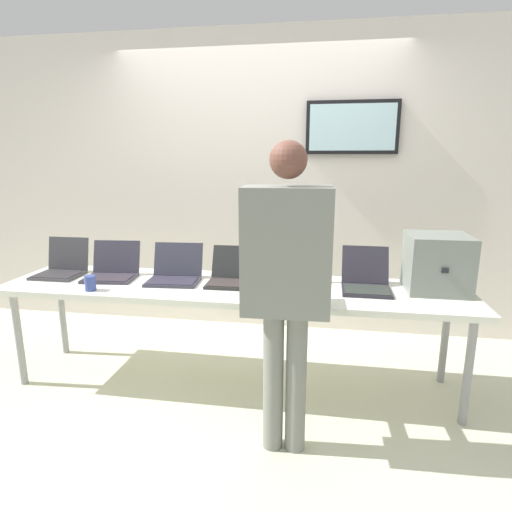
{
  "coord_description": "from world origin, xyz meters",
  "views": [
    {
      "loc": [
        0.6,
        -2.68,
        1.57
      ],
      "look_at": [
        0.17,
        -0.02,
        0.94
      ],
      "focal_mm": 29.53,
      "sensor_mm": 36.0,
      "label": 1
    }
  ],
  "objects_px": {
    "laptop_station_4": "(298,278)",
    "coffee_mug": "(90,283)",
    "workbench": "(232,292)",
    "laptop_station_3": "(233,275)",
    "equipment_box": "(437,263)",
    "laptop_station_1": "(112,270)",
    "laptop_station_5": "(366,280)",
    "laptop_station_2": "(175,273)",
    "laptop_station_0": "(62,267)",
    "person": "(287,273)"
  },
  "relations": [
    {
      "from": "laptop_station_4",
      "to": "coffee_mug",
      "type": "xyz_separation_m",
      "value": [
        -1.34,
        -0.31,
        -0.01
      ]
    },
    {
      "from": "workbench",
      "to": "laptop_station_3",
      "type": "xyz_separation_m",
      "value": [
        -0.0,
        0.07,
        0.1
      ]
    },
    {
      "from": "equipment_box",
      "to": "laptop_station_3",
      "type": "distance_m",
      "value": 1.34
    },
    {
      "from": "workbench",
      "to": "laptop_station_3",
      "type": "relative_size",
      "value": 9.02
    },
    {
      "from": "laptop_station_1",
      "to": "laptop_station_5",
      "type": "height_order",
      "value": "laptop_station_5"
    },
    {
      "from": "laptop_station_2",
      "to": "equipment_box",
      "type": "bearing_deg",
      "value": 2.02
    },
    {
      "from": "laptop_station_0",
      "to": "laptop_station_3",
      "type": "distance_m",
      "value": 1.3
    },
    {
      "from": "laptop_station_1",
      "to": "coffee_mug",
      "type": "height_order",
      "value": "laptop_station_1"
    },
    {
      "from": "equipment_box",
      "to": "laptop_station_1",
      "type": "distance_m",
      "value": 2.23
    },
    {
      "from": "laptop_station_4",
      "to": "equipment_box",
      "type": "bearing_deg",
      "value": 3.16
    },
    {
      "from": "laptop_station_0",
      "to": "laptop_station_2",
      "type": "distance_m",
      "value": 0.88
    },
    {
      "from": "laptop_station_1",
      "to": "person",
      "type": "distance_m",
      "value": 1.5
    },
    {
      "from": "laptop_station_3",
      "to": "coffee_mug",
      "type": "relative_size",
      "value": 3.56
    },
    {
      "from": "laptop_station_3",
      "to": "coffee_mug",
      "type": "bearing_deg",
      "value": -160.45
    },
    {
      "from": "laptop_station_2",
      "to": "person",
      "type": "height_order",
      "value": "person"
    },
    {
      "from": "laptop_station_5",
      "to": "person",
      "type": "relative_size",
      "value": 0.24
    },
    {
      "from": "laptop_station_0",
      "to": "coffee_mug",
      "type": "relative_size",
      "value": 3.28
    },
    {
      "from": "laptop_station_2",
      "to": "laptop_station_4",
      "type": "relative_size",
      "value": 1.12
    },
    {
      "from": "equipment_box",
      "to": "laptop_station_4",
      "type": "distance_m",
      "value": 0.9
    },
    {
      "from": "workbench",
      "to": "laptop_station_0",
      "type": "height_order",
      "value": "laptop_station_0"
    },
    {
      "from": "laptop_station_5",
      "to": "laptop_station_0",
      "type": "bearing_deg",
      "value": -179.88
    },
    {
      "from": "laptop_station_5",
      "to": "workbench",
      "type": "bearing_deg",
      "value": -175.33
    },
    {
      "from": "equipment_box",
      "to": "person",
      "type": "bearing_deg",
      "value": -141.13
    },
    {
      "from": "laptop_station_5",
      "to": "person",
      "type": "distance_m",
      "value": 0.86
    },
    {
      "from": "person",
      "to": "coffee_mug",
      "type": "relative_size",
      "value": 16.91
    },
    {
      "from": "equipment_box",
      "to": "laptop_station_5",
      "type": "bearing_deg",
      "value": -174.81
    },
    {
      "from": "laptop_station_3",
      "to": "person",
      "type": "height_order",
      "value": "person"
    },
    {
      "from": "laptop_station_0",
      "to": "laptop_station_1",
      "type": "bearing_deg",
      "value": -1.76
    },
    {
      "from": "coffee_mug",
      "to": "laptop_station_0",
      "type": "bearing_deg",
      "value": 142.25
    },
    {
      "from": "workbench",
      "to": "laptop_station_5",
      "type": "distance_m",
      "value": 0.9
    },
    {
      "from": "laptop_station_5",
      "to": "laptop_station_1",
      "type": "bearing_deg",
      "value": -179.46
    },
    {
      "from": "laptop_station_2",
      "to": "person",
      "type": "relative_size",
      "value": 0.23
    },
    {
      "from": "laptop_station_1",
      "to": "laptop_station_4",
      "type": "bearing_deg",
      "value": 0.35
    },
    {
      "from": "laptop_station_1",
      "to": "laptop_station_4",
      "type": "relative_size",
      "value": 1.12
    },
    {
      "from": "equipment_box",
      "to": "laptop_station_0",
      "type": "bearing_deg",
      "value": -179.02
    },
    {
      "from": "laptop_station_4",
      "to": "person",
      "type": "height_order",
      "value": "person"
    },
    {
      "from": "laptop_station_4",
      "to": "laptop_station_5",
      "type": "xyz_separation_m",
      "value": [
        0.45,
        0.01,
        0.0
      ]
    },
    {
      "from": "equipment_box",
      "to": "laptop_station_3",
      "type": "relative_size",
      "value": 1.11
    },
    {
      "from": "laptop_station_3",
      "to": "person",
      "type": "distance_m",
      "value": 0.84
    },
    {
      "from": "equipment_box",
      "to": "laptop_station_3",
      "type": "xyz_separation_m",
      "value": [
        -1.34,
        -0.05,
        -0.13
      ]
    },
    {
      "from": "laptop_station_2",
      "to": "laptop_station_4",
      "type": "height_order",
      "value": "laptop_station_2"
    },
    {
      "from": "person",
      "to": "coffee_mug",
      "type": "height_order",
      "value": "person"
    },
    {
      "from": "laptop_station_5",
      "to": "coffee_mug",
      "type": "distance_m",
      "value": 1.81
    },
    {
      "from": "laptop_station_0",
      "to": "laptop_station_4",
      "type": "height_order",
      "value": "laptop_station_0"
    },
    {
      "from": "laptop_station_4",
      "to": "laptop_station_2",
      "type": "bearing_deg",
      "value": -179.15
    },
    {
      "from": "coffee_mug",
      "to": "laptop_station_3",
      "type": "bearing_deg",
      "value": 19.55
    },
    {
      "from": "laptop_station_2",
      "to": "workbench",
      "type": "bearing_deg",
      "value": -6.9
    },
    {
      "from": "laptop_station_3",
      "to": "person",
      "type": "xyz_separation_m",
      "value": [
        0.43,
        -0.69,
        0.22
      ]
    },
    {
      "from": "workbench",
      "to": "laptop_station_2",
      "type": "relative_size",
      "value": 8.38
    },
    {
      "from": "laptop_station_2",
      "to": "coffee_mug",
      "type": "height_order",
      "value": "laptop_station_2"
    }
  ]
}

